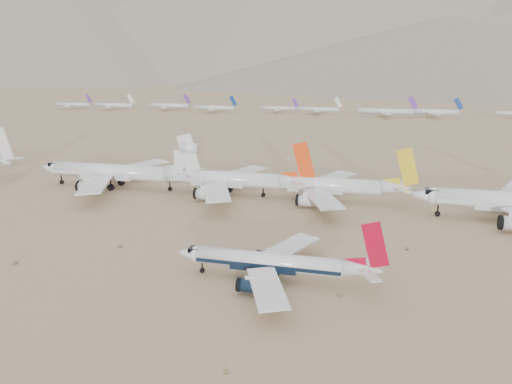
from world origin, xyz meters
TOP-DOWN VIEW (x-y plane):
  - ground at (0.00, 0.00)m, footprint 7000.00×7000.00m
  - main_airliner at (11.12, 5.23)m, footprint 41.76×40.79m
  - row2_gold_tail at (13.52, 69.21)m, footprint 53.38×52.20m
  - row2_orange_tail at (-19.70, 68.66)m, footprint 55.09×53.89m
  - row2_white_trijet at (-60.50, 67.78)m, footprint 59.33×57.99m
  - distant_storage_row at (-43.21, 342.33)m, footprint 470.40×51.61m
  - mountain_range at (70.18, 1648.01)m, footprint 7354.00×3024.00m
  - desert_scrub at (-5.73, -30.18)m, footprint 261.14×121.67m

SIDE VIEW (x-z plane):
  - ground at x=0.00m, z-range 0.00..0.00m
  - desert_scrub at x=-5.73m, z-range -0.03..0.62m
  - main_airliner at x=11.12m, z-range -3.32..11.42m
  - distant_storage_row at x=-43.21m, z-range -3.28..12.00m
  - row2_gold_tail at x=13.52m, z-range -4.19..14.82m
  - row2_orange_tail at x=-19.70m, z-range -4.31..15.34m
  - row2_white_trijet at x=-60.50m, z-range -4.43..16.60m
  - mountain_range at x=70.18m, z-range -44.68..425.32m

